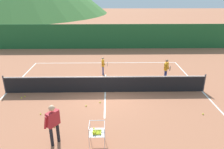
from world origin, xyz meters
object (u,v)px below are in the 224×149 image
ball_cart (97,132)px  tennis_ball_4 (86,106)px  tennis_ball_5 (102,129)px  tennis_ball_7 (203,114)px  tennis_ball_8 (41,114)px  tennis_net (105,84)px  tennis_ball_1 (25,96)px  tennis_ball_3 (54,127)px  student_1 (166,68)px  tennis_ball_0 (100,102)px  student_0 (103,64)px  instructor (53,121)px  tennis_ball_2 (22,98)px

ball_cart → tennis_ball_4: ball_cart is taller
tennis_ball_5 → tennis_ball_7: (4.73, 1.04, 0.00)m
tennis_ball_8 → tennis_net: bearing=37.4°
tennis_ball_1 → tennis_ball_8: same height
tennis_ball_5 → tennis_ball_7: 4.84m
tennis_ball_8 → tennis_ball_3: bearing=-48.5°
student_1 → tennis_ball_5: 6.69m
student_1 → tennis_ball_1: 8.66m
student_1 → tennis_ball_0: bearing=-143.8°
tennis_net → tennis_ball_7: (4.62, -2.44, -0.47)m
tennis_net → student_1: size_ratio=8.39×
tennis_ball_8 → tennis_ball_0: bearing=21.0°
tennis_ball_5 → tennis_ball_1: bearing=145.3°
tennis_ball_4 → tennis_ball_8: bearing=-160.9°
student_1 → tennis_ball_3: size_ratio=19.93×
ball_cart → tennis_ball_5: ball_cart is taller
tennis_net → tennis_ball_1: bearing=-173.4°
tennis_ball_4 → tennis_ball_8: 2.18m
student_1 → tennis_ball_1: size_ratio=19.93×
tennis_ball_1 → student_0: bearing=37.9°
tennis_ball_3 → tennis_ball_4: size_ratio=1.00×
tennis_ball_1 → tennis_ball_7: (9.02, -1.93, 0.00)m
tennis_net → tennis_ball_3: bearing=-122.8°
tennis_ball_0 → tennis_ball_4: (-0.70, -0.34, 0.00)m
instructor → tennis_ball_4: (0.90, 2.71, -0.95)m
student_0 → tennis_ball_1: (-4.23, -3.29, -0.70)m
tennis_net → student_1: student_1 is taller
ball_cart → tennis_ball_0: bearing=89.8°
tennis_ball_4 → tennis_ball_8: size_ratio=1.00×
tennis_ball_4 → tennis_ball_7: (5.57, -0.85, 0.00)m
tennis_net → student_0: bearing=93.4°
tennis_ball_3 → tennis_ball_7: size_ratio=1.00×
tennis_ball_5 → ball_cart: bearing=-99.3°
tennis_ball_2 → tennis_ball_4: 3.68m
tennis_ball_4 → tennis_ball_1: bearing=162.6°
instructor → tennis_ball_4: bearing=71.7°
tennis_ball_1 → tennis_ball_7: bearing=-12.1°
tennis_ball_8 → instructor: bearing=-59.7°
instructor → tennis_ball_0: instructor is taller
tennis_ball_4 → tennis_ball_0: bearing=26.3°
student_0 → tennis_ball_0: 4.09m
instructor → tennis_ball_7: (6.47, 1.85, -0.95)m
tennis_ball_7 → tennis_net: bearing=152.2°
tennis_ball_1 → tennis_ball_8: (1.38, -1.79, 0.00)m
student_0 → tennis_ball_8: (-2.84, -5.08, -0.70)m
student_1 → tennis_ball_7: 4.37m
instructor → tennis_ball_7: instructor is taller
tennis_net → tennis_ball_0: size_ratio=167.23×
tennis_ball_1 → tennis_ball_5: bearing=-34.7°
student_0 → tennis_ball_0: student_0 is taller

